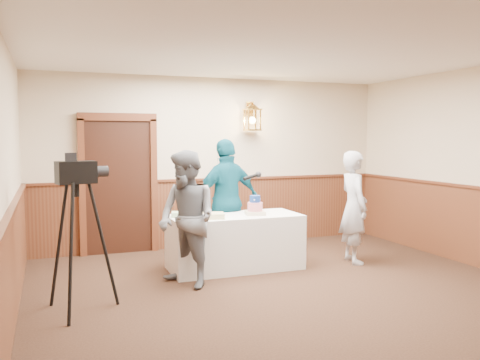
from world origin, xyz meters
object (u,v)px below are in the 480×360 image
object	(u,v)px
sheet_cake_green	(182,214)
baker	(354,207)
tiered_cake	(255,207)
sheet_cake_yellow	(211,216)
assistant_p	(227,200)
display_table	(235,242)
interviewer	(187,219)
tv_camera_rig	(78,245)

from	to	relation	value
sheet_cake_green	baker	distance (m)	2.48
tiered_cake	sheet_cake_green	bearing A→B (deg)	169.10
baker	sheet_cake_yellow	bearing A→B (deg)	94.99
assistant_p	sheet_cake_green	bearing A→B (deg)	11.39
display_table	interviewer	xyz separation A→B (m)	(-0.83, -0.59, 0.46)
sheet_cake_yellow	tv_camera_rig	world-z (taller)	tv_camera_rig
display_table	baker	size ratio (longest dim) A/B	1.11
display_table	assistant_p	world-z (taller)	assistant_p
tiered_cake	baker	world-z (taller)	baker
baker	tv_camera_rig	world-z (taller)	baker
interviewer	assistant_p	world-z (taller)	assistant_p
sheet_cake_yellow	sheet_cake_green	size ratio (longest dim) A/B	1.27
baker	tv_camera_rig	bearing A→B (deg)	109.82
tiered_cake	baker	size ratio (longest dim) A/B	0.19
sheet_cake_yellow	assistant_p	xyz separation A→B (m)	(0.45, 0.62, 0.11)
sheet_cake_green	tv_camera_rig	bearing A→B (deg)	-139.73
baker	tiered_cake	bearing A→B (deg)	89.92
display_table	interviewer	distance (m)	1.12
interviewer	assistant_p	size ratio (longest dim) A/B	0.93
assistant_p	tv_camera_rig	bearing A→B (deg)	22.75
tiered_cake	interviewer	distance (m)	1.22
baker	assistant_p	bearing A→B (deg)	74.43
display_table	sheet_cake_yellow	bearing A→B (deg)	-158.08
baker	display_table	bearing A→B (deg)	89.00
tv_camera_rig	interviewer	bearing A→B (deg)	7.83
sheet_cake_green	baker	size ratio (longest dim) A/B	0.17
interviewer	assistant_p	distance (m)	1.37
tiered_cake	interviewer	world-z (taller)	interviewer
interviewer	assistant_p	xyz separation A→B (m)	(0.88, 1.05, 0.07)
interviewer	tv_camera_rig	size ratio (longest dim) A/B	1.06
sheet_cake_green	baker	xyz separation A→B (m)	(2.45, -0.41, 0.03)
interviewer	display_table	bearing A→B (deg)	100.16
sheet_cake_yellow	tv_camera_rig	bearing A→B (deg)	-152.28
tiered_cake	assistant_p	xyz separation A→B (m)	(-0.22, 0.53, 0.04)
baker	tv_camera_rig	distance (m)	3.93
assistant_p	tiered_cake	bearing A→B (deg)	100.46
assistant_p	baker	bearing A→B (deg)	143.73
display_table	baker	xyz separation A→B (m)	(1.73, -0.28, 0.44)
interviewer	baker	size ratio (longest dim) A/B	1.02
display_table	sheet_cake_green	bearing A→B (deg)	170.36
tiered_cake	interviewer	xyz separation A→B (m)	(-1.10, -0.52, -0.02)
sheet_cake_green	tv_camera_rig	xyz separation A→B (m)	(-1.40, -1.19, -0.07)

